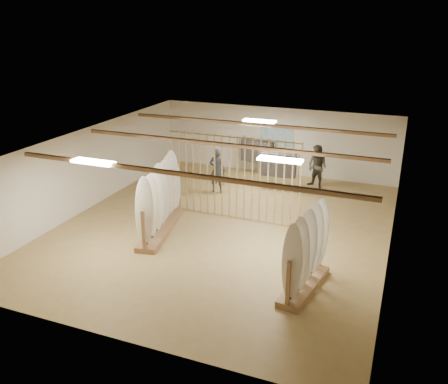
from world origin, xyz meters
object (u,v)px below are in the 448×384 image
at_px(shopper_a, 217,168).
at_px(shopper_b, 317,164).
at_px(clothing_rack_a, 257,151).
at_px(rack_left, 160,208).
at_px(rack_right, 305,263).
at_px(clothing_rack_b, 279,165).

bearing_deg(shopper_a, shopper_b, -151.98).
bearing_deg(shopper_b, shopper_a, -124.88).
distance_m(clothing_rack_a, shopper_b, 2.69).
height_order(rack_left, shopper_a, rack_left).
relative_size(rack_right, clothing_rack_b, 1.44).
distance_m(rack_right, shopper_b, 7.58).
relative_size(clothing_rack_b, shopper_b, 0.82).
bearing_deg(rack_right, shopper_b, 107.85).
relative_size(rack_left, shopper_a, 1.65).
bearing_deg(clothing_rack_b, clothing_rack_a, 129.80).
bearing_deg(shopper_a, clothing_rack_a, -108.72).
distance_m(rack_right, shopper_a, 7.20).
relative_size(rack_right, shopper_a, 1.15).
height_order(clothing_rack_b, shopper_a, shopper_a).
bearing_deg(rack_right, rack_left, 169.89).
height_order(rack_right, clothing_rack_a, rack_right).
distance_m(clothing_rack_a, shopper_a, 2.62).
xyz_separation_m(clothing_rack_b, shopper_b, (1.31, 0.87, -0.06)).
height_order(clothing_rack_a, clothing_rack_b, clothing_rack_a).
height_order(rack_left, clothing_rack_a, rack_left).
relative_size(clothing_rack_a, clothing_rack_b, 1.02).
bearing_deg(clothing_rack_a, shopper_b, -0.29).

